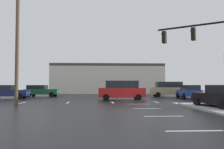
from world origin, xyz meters
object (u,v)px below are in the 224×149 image
at_px(sedan_blue, 189,91).
at_px(utility_pole_mid, 17,41).
at_px(suv_red, 122,90).
at_px(sedan_black, 223,96).
at_px(traffic_signal_mast, 206,48).
at_px(sedan_navy, 7,92).
at_px(sedan_green, 41,91).
at_px(suv_tan, 169,89).

relative_size(sedan_blue, utility_pole_mid, 0.47).
relative_size(suv_red, utility_pole_mid, 0.50).
bearing_deg(sedan_black, traffic_signal_mast, 6.79).
distance_m(sedan_navy, sedan_green, 5.92).
xyz_separation_m(traffic_signal_mast, sedan_navy, (-18.31, 11.54, -3.46)).
relative_size(sedan_blue, suv_tan, 0.95).
bearing_deg(suv_red, sedan_black, -57.99).
bearing_deg(sedan_green, suv_red, -34.36).
relative_size(traffic_signal_mast, sedan_blue, 1.35).
bearing_deg(sedan_black, suv_red, 23.20).
bearing_deg(traffic_signal_mast, suv_tan, -60.37).
height_order(sedan_black, suv_tan, suv_tan).
bearing_deg(sedan_navy, utility_pole_mid, -67.30).
bearing_deg(sedan_green, utility_pole_mid, -79.64).
distance_m(sedan_navy, utility_pole_mid, 10.67).
distance_m(sedan_black, suv_tan, 17.20).
xyz_separation_m(sedan_navy, sedan_black, (18.68, -13.05, 0.00)).
xyz_separation_m(suv_red, sedan_blue, (8.08, 2.50, -0.24)).
xyz_separation_m(suv_red, sedan_black, (5.74, -9.93, -0.24)).
height_order(sedan_navy, sedan_green, same).
distance_m(sedan_black, utility_pole_mid, 15.82).
distance_m(suv_red, sedan_navy, 13.31).
bearing_deg(utility_pole_mid, suv_red, 33.02).
height_order(suv_red, suv_tan, same).
bearing_deg(suv_red, traffic_signal_mast, -55.46).
bearing_deg(suv_red, sedan_navy, 168.45).
height_order(traffic_signal_mast, suv_tan, traffic_signal_mast).
distance_m(suv_red, sedan_black, 11.47).
bearing_deg(sedan_navy, suv_red, -15.03).
xyz_separation_m(sedan_navy, suv_tan, (20.01, 4.10, 0.24)).
xyz_separation_m(traffic_signal_mast, sedan_green, (-15.66, 16.83, -3.46)).
bearing_deg(sedan_green, sedan_blue, -12.94).
distance_m(sedan_blue, utility_pole_mid, 19.41).
distance_m(sedan_navy, sedan_blue, 21.03).
height_order(suv_red, sedan_navy, suv_red).
xyz_separation_m(traffic_signal_mast, sedan_black, (0.37, -1.51, -3.46)).
xyz_separation_m(sedan_black, sedan_blue, (2.34, 12.43, 0.00)).
distance_m(sedan_blue, suv_tan, 4.83).
bearing_deg(sedan_black, sedan_green, 34.32).
xyz_separation_m(sedan_black, suv_tan, (1.33, 17.15, 0.24)).
bearing_deg(sedan_navy, sedan_blue, -3.18).
distance_m(traffic_signal_mast, sedan_green, 23.25).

